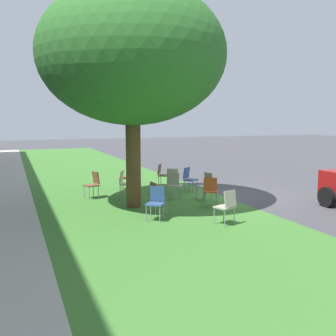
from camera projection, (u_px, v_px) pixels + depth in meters
name	position (u px, v px, depth m)	size (l,w,h in m)	color
ground	(229.00, 196.00, 13.22)	(80.00, 80.00, 0.00)	#424247
grass_verge	(139.00, 204.00, 12.03)	(48.00, 6.00, 0.01)	#3D752D
street_tree	(132.00, 56.00, 11.14)	(5.39, 5.39, 6.41)	brown
chair_0	(189.00, 177.00, 14.00)	(0.58, 0.58, 0.88)	#335184
chair_1	(174.00, 183.00, 12.71)	(0.59, 0.58, 0.88)	#ADA393
chair_2	(162.00, 173.00, 15.07)	(0.58, 0.58, 0.88)	brown
chair_3	(211.00, 189.00, 11.71)	(0.58, 0.58, 0.88)	#C64C1E
chair_4	(227.00, 205.00, 9.59)	(0.54, 0.53, 0.88)	#ADA393
chair_5	(206.00, 184.00, 12.65)	(0.48, 0.48, 0.88)	#ADA393
chair_6	(156.00, 200.00, 10.07)	(0.59, 0.58, 0.88)	#335184
chair_7	(127.00, 176.00, 14.46)	(0.54, 0.55, 0.88)	#C64C1E
chair_8	(173.00, 179.00, 13.63)	(0.53, 0.53, 0.88)	#ADA393
chair_9	(156.00, 195.00, 10.78)	(0.45, 0.45, 0.88)	brown
chair_10	(93.00, 183.00, 12.85)	(0.52, 0.52, 0.88)	brown
chair_11	(125.00, 182.00, 13.06)	(0.56, 0.56, 0.88)	beige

